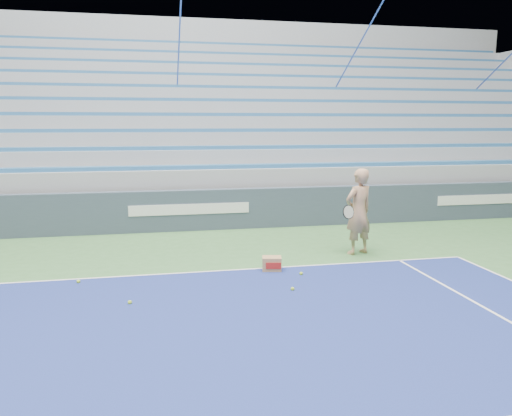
% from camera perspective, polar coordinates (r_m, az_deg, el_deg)
% --- Properties ---
extents(sponsor_barrier, '(30.00, 0.32, 1.10)m').
position_cam_1_polar(sponsor_barrier, '(13.60, -7.59, -0.24)').
color(sponsor_barrier, '#364353').
rests_on(sponsor_barrier, ground).
extents(bleachers, '(31.00, 9.15, 7.30)m').
position_cam_1_polar(bleachers, '(19.12, -8.91, 8.00)').
color(bleachers, '#999CA1').
rests_on(bleachers, ground).
extents(tennis_player, '(1.01, 0.95, 1.90)m').
position_cam_1_polar(tennis_player, '(11.17, 11.63, -0.40)').
color(tennis_player, tan).
rests_on(tennis_player, ground).
extents(ball_box, '(0.42, 0.36, 0.28)m').
position_cam_1_polar(ball_box, '(9.85, 1.82, -6.39)').
color(ball_box, '#A47C4F').
rests_on(ball_box, ground).
extents(tennis_ball_0, '(0.07, 0.07, 0.07)m').
position_cam_1_polar(tennis_ball_0, '(9.62, 5.18, -7.48)').
color(tennis_ball_0, '#B2DD2D').
rests_on(tennis_ball_0, ground).
extents(tennis_ball_1, '(0.07, 0.07, 0.07)m').
position_cam_1_polar(tennis_ball_1, '(9.67, -19.64, -7.93)').
color(tennis_ball_1, '#B2DD2D').
rests_on(tennis_ball_1, ground).
extents(tennis_ball_2, '(0.07, 0.07, 0.07)m').
position_cam_1_polar(tennis_ball_2, '(8.36, -14.22, -10.41)').
color(tennis_ball_2, '#B2DD2D').
rests_on(tennis_ball_2, ground).
extents(tennis_ball_3, '(0.07, 0.07, 0.07)m').
position_cam_1_polar(tennis_ball_3, '(8.76, 4.20, -9.21)').
color(tennis_ball_3, '#B2DD2D').
rests_on(tennis_ball_3, ground).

